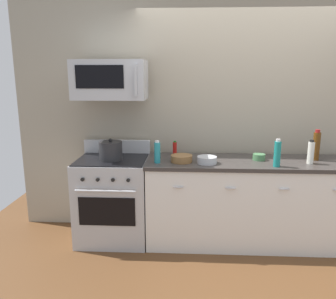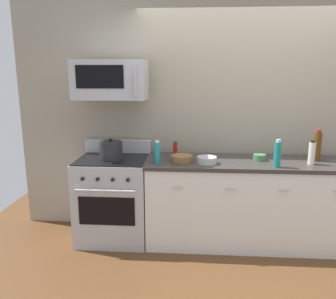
# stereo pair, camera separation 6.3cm
# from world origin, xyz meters

# --- Properties ---
(ground_plane) EXTENTS (6.38, 6.38, 0.00)m
(ground_plane) POSITION_xyz_m (0.00, 0.00, 0.00)
(ground_plane) COLOR brown
(back_wall) EXTENTS (5.31, 0.10, 2.70)m
(back_wall) POSITION_xyz_m (0.00, 0.41, 1.35)
(back_wall) COLOR #9E937F
(back_wall) RESTS_ON ground_plane
(counter_unit) EXTENTS (2.22, 0.66, 0.92)m
(counter_unit) POSITION_xyz_m (0.00, -0.00, 0.46)
(counter_unit) COLOR white
(counter_unit) RESTS_ON ground_plane
(range_oven) EXTENTS (0.76, 0.69, 1.07)m
(range_oven) POSITION_xyz_m (-1.49, 0.00, 0.47)
(range_oven) COLOR #B7BABF
(range_oven) RESTS_ON ground_plane
(microwave) EXTENTS (0.74, 0.44, 0.40)m
(microwave) POSITION_xyz_m (-1.49, 0.05, 1.75)
(microwave) COLOR #B7BABF
(bottle_sparkling_teal) EXTENTS (0.07, 0.07, 0.28)m
(bottle_sparkling_teal) POSITION_xyz_m (0.19, -0.22, 1.05)
(bottle_sparkling_teal) COLOR #197F7A
(bottle_sparkling_teal) RESTS_ON countertop_slab
(bottle_hot_sauce_red) EXTENTS (0.05, 0.05, 0.16)m
(bottle_hot_sauce_red) POSITION_xyz_m (-0.82, 0.24, 0.99)
(bottle_hot_sauce_red) COLOR #B21914
(bottle_hot_sauce_red) RESTS_ON countertop_slab
(bottle_dish_soap) EXTENTS (0.06, 0.06, 0.23)m
(bottle_dish_soap) POSITION_xyz_m (-0.99, -0.14, 1.03)
(bottle_dish_soap) COLOR teal
(bottle_dish_soap) RESTS_ON countertop_slab
(bottle_wine_amber) EXTENTS (0.07, 0.07, 0.32)m
(bottle_wine_amber) POSITION_xyz_m (0.67, 0.07, 1.07)
(bottle_wine_amber) COLOR #59330F
(bottle_wine_amber) RESTS_ON countertop_slab
(bottle_vinegar_white) EXTENTS (0.06, 0.06, 0.25)m
(bottle_vinegar_white) POSITION_xyz_m (0.56, -0.09, 1.04)
(bottle_vinegar_white) COLOR silver
(bottle_vinegar_white) RESTS_ON countertop_slab
(bowl_green_glaze) EXTENTS (0.13, 0.13, 0.07)m
(bowl_green_glaze) POSITION_xyz_m (0.08, 0.03, 0.95)
(bowl_green_glaze) COLOR #477A4C
(bowl_green_glaze) RESTS_ON countertop_slab
(bowl_wooden_salad) EXTENTS (0.22, 0.22, 0.07)m
(bowl_wooden_salad) POSITION_xyz_m (-0.74, -0.09, 0.96)
(bowl_wooden_salad) COLOR brown
(bowl_wooden_salad) RESTS_ON countertop_slab
(bowl_steel_prep) EXTENTS (0.20, 0.20, 0.07)m
(bowl_steel_prep) POSITION_xyz_m (-0.48, -0.13, 0.96)
(bowl_steel_prep) COLOR #B2B5BA
(bowl_steel_prep) RESTS_ON countertop_slab
(stockpot) EXTENTS (0.24, 0.24, 0.23)m
(stockpot) POSITION_xyz_m (-1.49, -0.05, 1.02)
(stockpot) COLOR #262628
(stockpot) RESTS_ON range_oven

